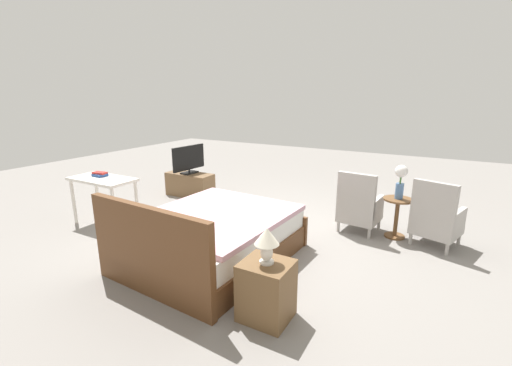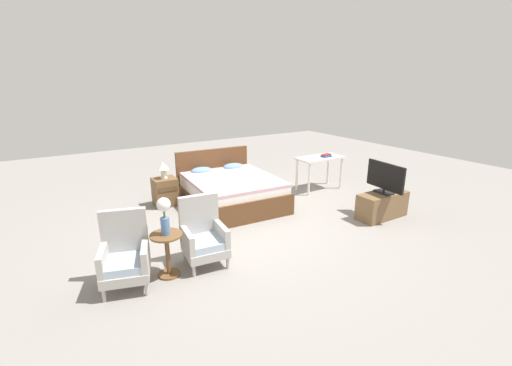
# 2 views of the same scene
# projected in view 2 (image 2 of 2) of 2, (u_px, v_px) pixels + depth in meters

# --- Properties ---
(ground_plane) EXTENTS (16.00, 16.00, 0.00)m
(ground_plane) POSITION_uv_depth(u_px,v_px,m) (254.00, 224.00, 5.92)
(ground_plane) COLOR gray
(bed) EXTENTS (1.74, 2.09, 0.96)m
(bed) POSITION_uv_depth(u_px,v_px,m) (230.00, 190.00, 6.77)
(bed) COLOR brown
(bed) RESTS_ON ground_plane
(armchair_by_window_left) EXTENTS (0.68, 0.68, 0.92)m
(armchair_by_window_left) POSITION_uv_depth(u_px,v_px,m) (125.00, 257.00, 4.08)
(armchair_by_window_left) COLOR #ADA8A3
(armchair_by_window_left) RESTS_ON ground_plane
(armchair_by_window_right) EXTENTS (0.59, 0.59, 0.92)m
(armchair_by_window_right) POSITION_uv_depth(u_px,v_px,m) (203.00, 237.00, 4.59)
(armchair_by_window_right) COLOR #ADA8A3
(armchair_by_window_right) RESTS_ON ground_plane
(side_table) EXTENTS (0.40, 0.40, 0.57)m
(side_table) POSITION_uv_depth(u_px,v_px,m) (167.00, 250.00, 4.29)
(side_table) COLOR brown
(side_table) RESTS_ON ground_plane
(flower_vase) EXTENTS (0.17, 0.17, 0.48)m
(flower_vase) POSITION_uv_depth(u_px,v_px,m) (164.00, 212.00, 4.14)
(flower_vase) COLOR #4C709E
(flower_vase) RESTS_ON side_table
(nightstand) EXTENTS (0.44, 0.41, 0.55)m
(nightstand) POSITION_uv_depth(u_px,v_px,m) (165.00, 192.00, 6.74)
(nightstand) COLOR brown
(nightstand) RESTS_ON ground_plane
(table_lamp) EXTENTS (0.22, 0.22, 0.33)m
(table_lamp) POSITION_uv_depth(u_px,v_px,m) (163.00, 168.00, 6.60)
(table_lamp) COLOR silver
(table_lamp) RESTS_ON nightstand
(tv_stand) EXTENTS (0.96, 0.40, 0.46)m
(tv_stand) POSITION_uv_depth(u_px,v_px,m) (382.00, 205.00, 6.15)
(tv_stand) COLOR brown
(tv_stand) RESTS_ON ground_plane
(tv_flatscreen) EXTENTS (0.23, 0.81, 0.55)m
(tv_flatscreen) POSITION_uv_depth(u_px,v_px,m) (385.00, 178.00, 6.00)
(tv_flatscreen) COLOR black
(tv_flatscreen) RESTS_ON tv_stand
(vanity_desk) EXTENTS (1.04, 0.52, 0.75)m
(vanity_desk) POSITION_uv_depth(u_px,v_px,m) (320.00, 162.00, 7.61)
(vanity_desk) COLOR silver
(vanity_desk) RESTS_ON ground_plane
(book_stack) EXTENTS (0.23, 0.17, 0.07)m
(book_stack) POSITION_uv_depth(u_px,v_px,m) (326.00, 155.00, 7.58)
(book_stack) COLOR #284C8E
(book_stack) RESTS_ON vanity_desk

